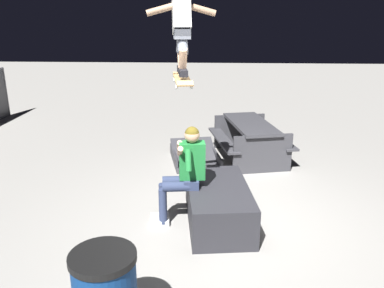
# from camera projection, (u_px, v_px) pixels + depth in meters

# --- Properties ---
(ground_plane) EXTENTS (40.00, 40.00, 0.00)m
(ground_plane) POSITION_uv_depth(u_px,v_px,m) (232.00, 226.00, 5.34)
(ground_plane) COLOR gray
(ledge_box_main) EXTENTS (1.61, 0.99, 0.54)m
(ledge_box_main) POSITION_uv_depth(u_px,v_px,m) (218.00, 204.00, 5.36)
(ledge_box_main) COLOR #28282D
(ledge_box_main) RESTS_ON ground
(person_sitting_on_ledge) EXTENTS (0.60, 0.77, 1.37)m
(person_sitting_on_ledge) POSITION_uv_depth(u_px,v_px,m) (184.00, 170.00, 5.22)
(person_sitting_on_ledge) COLOR #2D3856
(person_sitting_on_ledge) RESTS_ON ground
(skateboard) EXTENTS (1.04, 0.35, 0.13)m
(skateboard) POSITION_uv_depth(u_px,v_px,m) (182.00, 80.00, 5.05)
(skateboard) COLOR #AD8451
(skater_airborne) EXTENTS (0.63, 0.89, 1.12)m
(skater_airborne) POSITION_uv_depth(u_px,v_px,m) (182.00, 24.00, 4.89)
(skater_airborne) COLOR black
(kicker_ramp) EXTENTS (1.33, 1.09, 0.44)m
(kicker_ramp) POSITION_uv_depth(u_px,v_px,m) (195.00, 158.00, 7.68)
(kicker_ramp) COLOR #38383D
(kicker_ramp) RESTS_ON ground
(picnic_table_back) EXTENTS (1.95, 1.67, 0.75)m
(picnic_table_back) POSITION_uv_depth(u_px,v_px,m) (250.00, 135.00, 7.74)
(picnic_table_back) COLOR #38383D
(picnic_table_back) RESTS_ON ground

